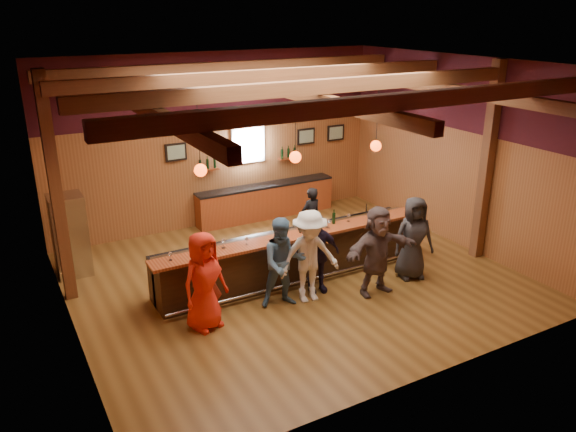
{
  "coord_description": "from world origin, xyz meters",
  "views": [
    {
      "loc": [
        -5.41,
        -9.45,
        5.48
      ],
      "look_at": [
        0.0,
        0.3,
        1.35
      ],
      "focal_mm": 35.0,
      "sensor_mm": 36.0,
      "label": 1
    }
  ],
  "objects_px": {
    "bartender": "(311,218)",
    "bar_counter": "(292,254)",
    "customer_navy": "(316,254)",
    "customer_brown": "(377,251)",
    "bottle_a": "(319,222)",
    "ice_bucket": "(313,223)",
    "back_bar_cabinet": "(266,201)",
    "customer_white": "(309,257)",
    "stainless_fridge": "(70,235)",
    "customer_dark": "(413,238)",
    "customer_redvest": "(207,283)",
    "customer_denim": "(283,263)",
    "customer_orange": "(204,281)"
  },
  "relations": [
    {
      "from": "customer_redvest",
      "to": "bartender",
      "type": "height_order",
      "value": "customer_redvest"
    },
    {
      "from": "customer_denim",
      "to": "back_bar_cabinet",
      "type": "bearing_deg",
      "value": 81.49
    },
    {
      "from": "bottle_a",
      "to": "bar_counter",
      "type": "bearing_deg",
      "value": 152.87
    },
    {
      "from": "bar_counter",
      "to": "customer_brown",
      "type": "relative_size",
      "value": 3.38
    },
    {
      "from": "customer_redvest",
      "to": "ice_bucket",
      "type": "height_order",
      "value": "customer_redvest"
    },
    {
      "from": "customer_denim",
      "to": "bottle_a",
      "type": "height_order",
      "value": "customer_denim"
    },
    {
      "from": "stainless_fridge",
      "to": "customer_navy",
      "type": "distance_m",
      "value": 5.34
    },
    {
      "from": "customer_brown",
      "to": "customer_redvest",
      "type": "bearing_deg",
      "value": 168.59
    },
    {
      "from": "customer_redvest",
      "to": "customer_navy",
      "type": "distance_m",
      "value": 2.38
    },
    {
      "from": "back_bar_cabinet",
      "to": "bartender",
      "type": "distance_m",
      "value": 2.45
    },
    {
      "from": "ice_bucket",
      "to": "customer_navy",
      "type": "bearing_deg",
      "value": -115.4
    },
    {
      "from": "back_bar_cabinet",
      "to": "bartender",
      "type": "xyz_separation_m",
      "value": [
        -0.03,
        -2.43,
        0.29
      ]
    },
    {
      "from": "back_bar_cabinet",
      "to": "customer_orange",
      "type": "relative_size",
      "value": 2.16
    },
    {
      "from": "customer_white",
      "to": "customer_brown",
      "type": "xyz_separation_m",
      "value": [
        1.35,
        -0.38,
        -0.02
      ]
    },
    {
      "from": "stainless_fridge",
      "to": "customer_white",
      "type": "bearing_deg",
      "value": -42.36
    },
    {
      "from": "back_bar_cabinet",
      "to": "customer_orange",
      "type": "height_order",
      "value": "customer_orange"
    },
    {
      "from": "stainless_fridge",
      "to": "customer_denim",
      "type": "xyz_separation_m",
      "value": [
        3.35,
        -3.47,
        0.0
      ]
    },
    {
      "from": "customer_orange",
      "to": "customer_dark",
      "type": "relative_size",
      "value": 1.02
    },
    {
      "from": "stainless_fridge",
      "to": "customer_dark",
      "type": "height_order",
      "value": "customer_dark"
    },
    {
      "from": "bar_counter",
      "to": "ice_bucket",
      "type": "bearing_deg",
      "value": -29.95
    },
    {
      "from": "customer_redvest",
      "to": "customer_dark",
      "type": "height_order",
      "value": "customer_dark"
    },
    {
      "from": "customer_navy",
      "to": "customer_white",
      "type": "bearing_deg",
      "value": -129.65
    },
    {
      "from": "bartender",
      "to": "bar_counter",
      "type": "bearing_deg",
      "value": 35.01
    },
    {
      "from": "back_bar_cabinet",
      "to": "ice_bucket",
      "type": "xyz_separation_m",
      "value": [
        -0.8,
        -3.79,
        0.77
      ]
    },
    {
      "from": "back_bar_cabinet",
      "to": "customer_white",
      "type": "height_order",
      "value": "customer_white"
    },
    {
      "from": "back_bar_cabinet",
      "to": "bottle_a",
      "type": "distance_m",
      "value": 3.97
    },
    {
      "from": "customer_redvest",
      "to": "customer_denim",
      "type": "bearing_deg",
      "value": 4.13
    },
    {
      "from": "back_bar_cabinet",
      "to": "ice_bucket",
      "type": "height_order",
      "value": "ice_bucket"
    },
    {
      "from": "customer_denim",
      "to": "bottle_a",
      "type": "distance_m",
      "value": 1.52
    },
    {
      "from": "customer_white",
      "to": "customer_navy",
      "type": "bearing_deg",
      "value": 46.77
    },
    {
      "from": "bar_counter",
      "to": "ice_bucket",
      "type": "height_order",
      "value": "ice_bucket"
    },
    {
      "from": "bartender",
      "to": "customer_navy",
      "type": "bearing_deg",
      "value": 52.1
    },
    {
      "from": "bar_counter",
      "to": "customer_dark",
      "type": "relative_size",
      "value": 3.47
    },
    {
      "from": "customer_navy",
      "to": "ice_bucket",
      "type": "distance_m",
      "value": 0.79
    },
    {
      "from": "back_bar_cabinet",
      "to": "stainless_fridge",
      "type": "xyz_separation_m",
      "value": [
        -5.3,
        -1.12,
        0.42
      ]
    },
    {
      "from": "customer_white",
      "to": "customer_navy",
      "type": "xyz_separation_m",
      "value": [
        0.32,
        0.27,
        -0.11
      ]
    },
    {
      "from": "customer_brown",
      "to": "bottle_a",
      "type": "height_order",
      "value": "customer_brown"
    },
    {
      "from": "customer_denim",
      "to": "customer_white",
      "type": "distance_m",
      "value": 0.54
    },
    {
      "from": "customer_navy",
      "to": "bottle_a",
      "type": "xyz_separation_m",
      "value": [
        0.42,
        0.57,
        0.41
      ]
    },
    {
      "from": "customer_white",
      "to": "bartender",
      "type": "bearing_deg",
      "value": 65.54
    },
    {
      "from": "bar_counter",
      "to": "customer_denim",
      "type": "bearing_deg",
      "value": -126.93
    },
    {
      "from": "customer_denim",
      "to": "customer_dark",
      "type": "relative_size",
      "value": 1.0
    },
    {
      "from": "customer_dark",
      "to": "bartender",
      "type": "height_order",
      "value": "customer_dark"
    },
    {
      "from": "customer_navy",
      "to": "customer_denim",
      "type": "bearing_deg",
      "value": -156.61
    },
    {
      "from": "customer_redvest",
      "to": "customer_brown",
      "type": "distance_m",
      "value": 3.46
    },
    {
      "from": "customer_orange",
      "to": "bartender",
      "type": "relative_size",
      "value": 1.21
    },
    {
      "from": "customer_dark",
      "to": "stainless_fridge",
      "type": "bearing_deg",
      "value": 165.15
    },
    {
      "from": "customer_white",
      "to": "customer_navy",
      "type": "relative_size",
      "value": 1.14
    },
    {
      "from": "customer_denim",
      "to": "bartender",
      "type": "height_order",
      "value": "customer_denim"
    },
    {
      "from": "stainless_fridge",
      "to": "back_bar_cabinet",
      "type": "bearing_deg",
      "value": 11.93
    }
  ]
}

